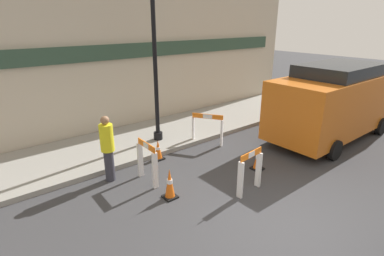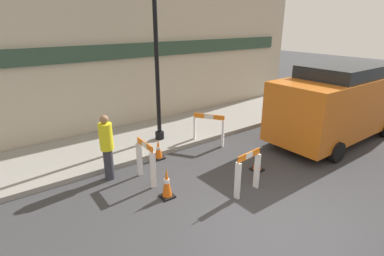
{
  "view_description": "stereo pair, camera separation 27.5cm",
  "coord_description": "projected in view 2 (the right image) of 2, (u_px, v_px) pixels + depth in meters",
  "views": [
    {
      "loc": [
        -4.23,
        -2.35,
        3.81
      ],
      "look_at": [
        0.63,
        3.7,
        1.0
      ],
      "focal_mm": 28.0,
      "sensor_mm": 36.0,
      "label": 1
    },
    {
      "loc": [
        -4.01,
        -2.52,
        3.81
      ],
      "look_at": [
        0.63,
        3.7,
        1.0
      ],
      "focal_mm": 28.0,
      "sensor_mm": 36.0,
      "label": 2
    }
  ],
  "objects": [
    {
      "name": "ground_plane",
      "position": [
        286.0,
        242.0,
        5.45
      ],
      "size": [
        60.0,
        60.0,
        0.0
      ],
      "primitive_type": "plane",
      "color": "#38383A"
    },
    {
      "name": "person_worker",
      "position": [
        107.0,
        145.0,
        7.33
      ],
      "size": [
        0.43,
        0.43,
        1.69
      ],
      "rotation": [
        0.0,
        0.0,
        -0.39
      ],
      "color": "#33333D",
      "rests_on": "ground_plane"
    },
    {
      "name": "traffic_cone_0",
      "position": [
        158.0,
        150.0,
        8.64
      ],
      "size": [
        0.3,
        0.3,
        0.59
      ],
      "color": "black",
      "rests_on": "ground_plane"
    },
    {
      "name": "storefront_facade",
      "position": [
        112.0,
        53.0,
        10.08
      ],
      "size": [
        18.0,
        0.22,
        5.5
      ],
      "color": "#BCB29E",
      "rests_on": "ground_plane"
    },
    {
      "name": "work_van",
      "position": [
        340.0,
        100.0,
        9.73
      ],
      "size": [
        5.23,
        2.14,
        2.5
      ],
      "color": "#D16619",
      "rests_on": "ground_plane"
    },
    {
      "name": "traffic_cone_1",
      "position": [
        167.0,
        183.0,
        6.72
      ],
      "size": [
        0.3,
        0.3,
        0.72
      ],
      "color": "black",
      "rests_on": "ground_plane"
    },
    {
      "name": "streetlamp_post",
      "position": [
        156.0,
        35.0,
        8.71
      ],
      "size": [
        0.44,
        0.44,
        5.07
      ],
      "color": "black",
      "rests_on": "sidewalk_slab"
    },
    {
      "name": "barricade_0",
      "position": [
        146.0,
        160.0,
        7.33
      ],
      "size": [
        0.15,
        0.8,
        1.06
      ],
      "rotation": [
        0.0,
        0.0,
        4.69
      ],
      "color": "white",
      "rests_on": "ground_plane"
    },
    {
      "name": "barricade_1",
      "position": [
        248.0,
        172.0,
        6.82
      ],
      "size": [
        0.78,
        0.2,
        1.04
      ],
      "rotation": [
        0.0,
        0.0,
        6.37
      ],
      "color": "white",
      "rests_on": "ground_plane"
    },
    {
      "name": "traffic_cone_2",
      "position": [
        258.0,
        160.0,
        7.96
      ],
      "size": [
        0.3,
        0.3,
        0.6
      ],
      "color": "black",
      "rests_on": "ground_plane"
    },
    {
      "name": "barricade_2",
      "position": [
        209.0,
        128.0,
        9.53
      ],
      "size": [
        0.67,
        0.9,
        1.02
      ],
      "rotation": [
        0.0,
        0.0,
        8.45
      ],
      "color": "white",
      "rests_on": "ground_plane"
    },
    {
      "name": "sidewalk_slab",
      "position": [
        137.0,
        140.0,
        9.88
      ],
      "size": [
        18.0,
        2.81,
        0.14
      ],
      "color": "gray",
      "rests_on": "ground_plane"
    }
  ]
}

